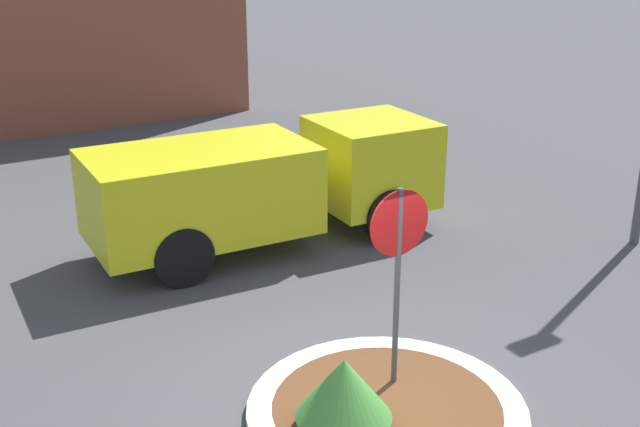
# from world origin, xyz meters

# --- Properties ---
(ground_plane) EXTENTS (120.00, 120.00, 0.00)m
(ground_plane) POSITION_xyz_m (0.00, 0.00, 0.00)
(ground_plane) COLOR #474749
(traffic_island) EXTENTS (3.24, 3.24, 0.13)m
(traffic_island) POSITION_xyz_m (0.00, 0.00, 0.06)
(traffic_island) COLOR beige
(traffic_island) RESTS_ON ground_plane
(stop_sign) EXTENTS (0.79, 0.07, 2.60)m
(stop_sign) POSITION_xyz_m (0.38, 0.39, 1.83)
(stop_sign) COLOR #4C4C51
(stop_sign) RESTS_ON ground_plane
(island_shrub) EXTENTS (1.07, 1.07, 0.88)m
(island_shrub) POSITION_xyz_m (-0.67, -0.13, 0.65)
(island_shrub) COLOR brown
(island_shrub) RESTS_ON traffic_island
(utility_truck) EXTENTS (6.19, 2.28, 1.98)m
(utility_truck) POSITION_xyz_m (1.18, 5.32, 1.14)
(utility_truck) COLOR gold
(utility_truck) RESTS_ON ground_plane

